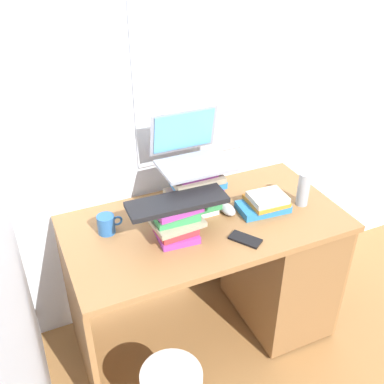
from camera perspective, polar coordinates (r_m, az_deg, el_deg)
ground_plane at (r=2.56m, az=1.44°, el=-17.12°), size 6.00×6.00×0.00m
wall_back at (r=2.11m, az=-2.47°, el=14.50°), size 6.00×0.06×2.60m
desk at (r=2.38m, az=8.81°, el=-8.65°), size 1.27×0.65×0.73m
book_stack_tall at (r=2.07m, az=0.34°, el=0.33°), size 0.25×0.20×0.23m
book_stack_keyboard_riser at (r=1.92m, az=-2.03°, el=-3.65°), size 0.22×0.18×0.17m
book_stack_side at (r=2.14m, az=9.16°, el=-1.36°), size 0.24×0.17×0.08m
laptop at (r=2.03m, az=-0.20°, el=5.20°), size 0.32×0.27×0.23m
keyboard at (r=1.87m, az=-1.87°, el=-1.29°), size 0.42×0.15×0.02m
computer_mouse at (r=2.11m, az=4.51°, el=-2.18°), size 0.06×0.10×0.04m
mug at (r=2.00m, az=-10.68°, el=-3.99°), size 0.11×0.08×0.09m
water_bottle at (r=2.20m, az=13.82°, el=0.34°), size 0.06×0.06×0.17m
cell_phone at (r=1.96m, az=6.71°, el=-5.92°), size 0.13×0.15×0.01m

